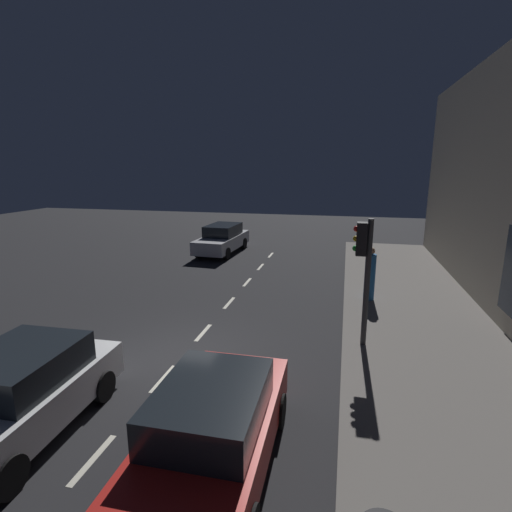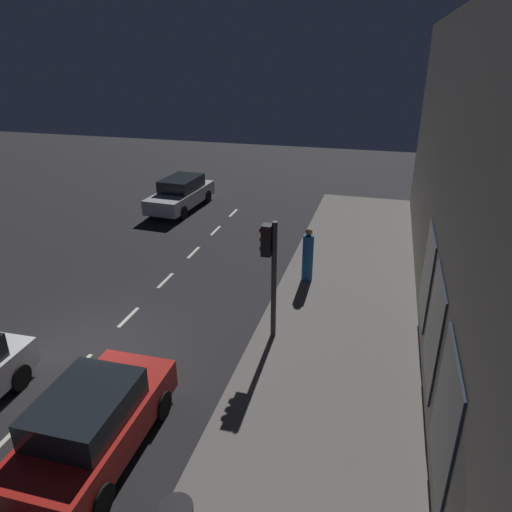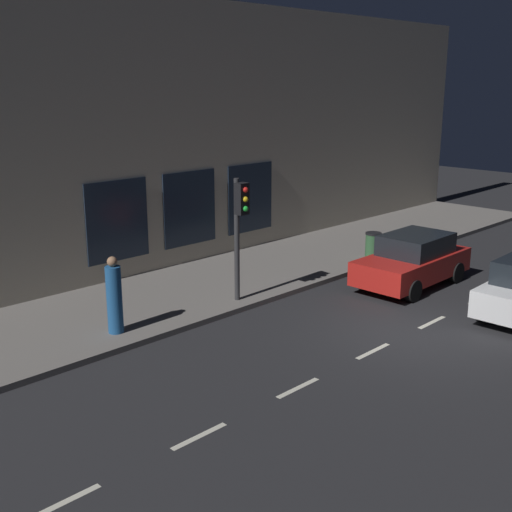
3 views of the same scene
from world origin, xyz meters
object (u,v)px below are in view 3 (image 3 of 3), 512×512
pedestrian_0 (114,298)px  trash_bin (373,245)px  parked_car_0 (413,260)px  traffic_light (240,219)px

pedestrian_0 → trash_bin: bearing=49.4°
parked_car_0 → trash_bin: size_ratio=4.74×
parked_car_0 → pedestrian_0: size_ratio=2.16×
pedestrian_0 → trash_bin: 10.12m
parked_car_0 → pedestrian_0: (2.78, 8.66, 0.24)m
traffic_light → trash_bin: size_ratio=3.92×
traffic_light → pedestrian_0: bearing=83.5°
traffic_light → parked_car_0: bearing=-115.5°
traffic_light → trash_bin: (0.09, -6.38, -1.87)m
parked_car_0 → trash_bin: bearing=-31.5°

